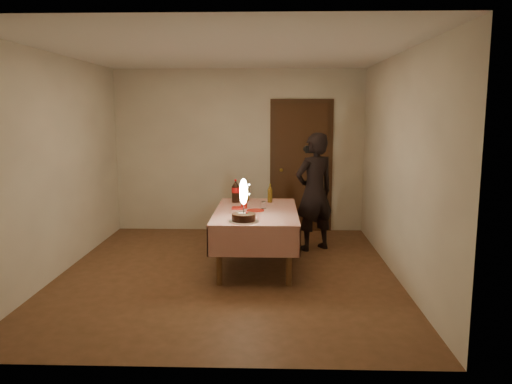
# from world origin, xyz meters

# --- Properties ---
(ground) EXTENTS (4.00, 4.50, 0.01)m
(ground) POSITION_xyz_m (0.00, 0.00, 0.00)
(ground) COLOR brown
(ground) RESTS_ON ground
(room_shell) EXTENTS (4.04, 4.54, 2.62)m
(room_shell) POSITION_xyz_m (0.03, 0.08, 1.65)
(room_shell) COLOR silver
(room_shell) RESTS_ON ground
(dining_table) EXTENTS (1.02, 1.72, 0.71)m
(dining_table) POSITION_xyz_m (0.33, 0.33, 0.61)
(dining_table) COLOR brown
(dining_table) RESTS_ON ground
(birthday_cake) EXTENTS (0.34, 0.34, 0.48)m
(birthday_cake) POSITION_xyz_m (0.21, -0.30, 0.83)
(birthday_cake) COLOR white
(birthday_cake) RESTS_ON dining_table
(red_plate) EXTENTS (0.22, 0.22, 0.01)m
(red_plate) POSITION_xyz_m (0.33, 0.31, 0.71)
(red_plate) COLOR red
(red_plate) RESTS_ON dining_table
(red_cup) EXTENTS (0.08, 0.08, 0.10)m
(red_cup) POSITION_xyz_m (0.18, 0.47, 0.76)
(red_cup) COLOR #B0170C
(red_cup) RESTS_ON dining_table
(clear_cup) EXTENTS (0.07, 0.07, 0.09)m
(clear_cup) POSITION_xyz_m (0.42, 0.46, 0.76)
(clear_cup) COLOR white
(clear_cup) RESTS_ON dining_table
(napkin_stack) EXTENTS (0.15, 0.15, 0.02)m
(napkin_stack) POSITION_xyz_m (0.10, 0.42, 0.72)
(napkin_stack) COLOR red
(napkin_stack) RESTS_ON dining_table
(cola_bottle) EXTENTS (0.10, 0.10, 0.32)m
(cola_bottle) POSITION_xyz_m (0.04, 0.87, 0.86)
(cola_bottle) COLOR black
(cola_bottle) RESTS_ON dining_table
(amber_bottle_left) EXTENTS (0.06, 0.06, 0.26)m
(amber_bottle_left) POSITION_xyz_m (0.18, 1.01, 0.83)
(amber_bottle_left) COLOR #533B0E
(amber_bottle_left) RESTS_ON dining_table
(amber_bottle_right) EXTENTS (0.06, 0.06, 0.26)m
(amber_bottle_right) POSITION_xyz_m (0.50, 0.89, 0.83)
(amber_bottle_right) COLOR #533B0E
(amber_bottle_right) RESTS_ON dining_table
(photographer) EXTENTS (0.72, 0.64, 1.65)m
(photographer) POSITION_xyz_m (1.12, 1.09, 0.83)
(photographer) COLOR black
(photographer) RESTS_ON ground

